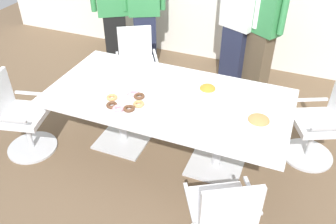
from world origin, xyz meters
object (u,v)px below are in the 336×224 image
(office_chair_0, at_px, (221,219))
(office_chair_1, at_px, (321,127))
(person_standing_0, at_px, (113,9))
(conference_table, at_px, (168,106))
(office_chair_2, at_px, (137,67))
(person_standing_2, at_px, (238,20))
(office_chair_3, at_px, (20,119))
(snack_bowl_cookies, at_px, (258,122))
(snack_bowl_chips_orange, at_px, (207,91))
(person_standing_1, at_px, (144,9))
(napkin_pile, at_px, (226,133))
(donut_platter, at_px, (126,101))
(person_standing_3, at_px, (263,25))

(office_chair_0, distance_m, office_chair_1, 1.64)
(office_chair_0, bearing_deg, person_standing_0, 102.24)
(conference_table, xyz_separation_m, office_chair_2, (-0.83, 0.96, -0.22))
(conference_table, xyz_separation_m, person_standing_2, (0.31, 1.63, 0.36))
(office_chair_3, relative_size, person_standing_0, 0.52)
(office_chair_2, xyz_separation_m, snack_bowl_cookies, (1.74, -1.12, 0.39))
(office_chair_0, bearing_deg, snack_bowl_cookies, 54.15)
(office_chair_2, xyz_separation_m, snack_bowl_chips_orange, (1.19, -0.81, 0.40))
(person_standing_1, distance_m, napkin_pile, 2.74)
(office_chair_1, xyz_separation_m, person_standing_0, (-2.97, 1.04, 0.50))
(person_standing_1, bearing_deg, conference_table, 95.41)
(person_standing_2, bearing_deg, donut_platter, 95.64)
(conference_table, bearing_deg, person_standing_2, 79.21)
(office_chair_0, relative_size, person_standing_0, 0.52)
(napkin_pile, bearing_deg, person_standing_0, 137.50)
(person_standing_0, bearing_deg, snack_bowl_chips_orange, 109.84)
(conference_table, distance_m, office_chair_1, 1.60)
(office_chair_2, relative_size, napkin_pile, 5.39)
(snack_bowl_chips_orange, relative_size, napkin_pile, 1.04)
(person_standing_0, relative_size, napkin_pile, 10.26)
(conference_table, xyz_separation_m, office_chair_0, (0.83, -0.96, -0.22))
(office_chair_0, distance_m, donut_platter, 1.40)
(person_standing_2, relative_size, snack_bowl_cookies, 8.68)
(person_standing_2, xyz_separation_m, person_standing_3, (0.32, -0.05, 0.01))
(donut_platter, distance_m, napkin_pile, 1.03)
(conference_table, height_order, person_standing_3, person_standing_3)
(office_chair_1, relative_size, office_chair_3, 1.00)
(office_chair_3, distance_m, napkin_pile, 2.22)
(office_chair_2, distance_m, napkin_pile, 2.08)
(napkin_pile, bearing_deg, person_standing_2, 100.45)
(person_standing_0, distance_m, person_standing_1, 0.45)
(person_standing_1, bearing_deg, person_standing_2, 150.40)
(office_chair_1, xyz_separation_m, office_chair_3, (-2.98, -1.06, 0.00))
(snack_bowl_cookies, distance_m, snack_bowl_chips_orange, 0.63)
(person_standing_0, relative_size, snack_bowl_chips_orange, 9.85)
(conference_table, xyz_separation_m, napkin_pile, (0.69, -0.41, 0.17))
(person_standing_1, height_order, donut_platter, person_standing_1)
(snack_bowl_cookies, bearing_deg, napkin_pile, -131.83)
(office_chair_1, distance_m, napkin_pile, 1.30)
(person_standing_2, bearing_deg, conference_table, 103.56)
(office_chair_2, height_order, person_standing_3, person_standing_3)
(snack_bowl_chips_orange, bearing_deg, person_standing_3, 79.12)
(conference_table, xyz_separation_m, office_chair_1, (1.49, 0.53, -0.22))
(person_standing_0, bearing_deg, snack_bowl_cookies, 111.76)
(snack_bowl_cookies, bearing_deg, office_chair_1, 50.14)
(person_standing_2, height_order, donut_platter, person_standing_2)
(office_chair_3, height_order, person_standing_0, person_standing_0)
(office_chair_3, height_order, person_standing_2, person_standing_2)
(person_standing_3, bearing_deg, office_chair_3, 77.43)
(snack_bowl_chips_orange, xyz_separation_m, donut_platter, (-0.69, -0.41, -0.04))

